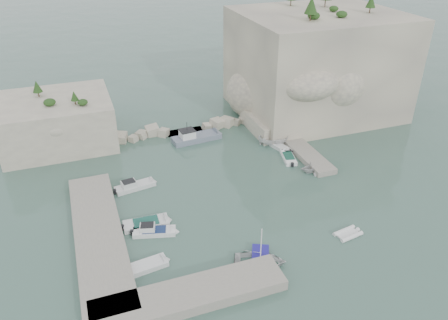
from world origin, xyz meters
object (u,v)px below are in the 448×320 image
object	(u,v)px
motorboat_a	(135,188)
work_boat	(197,140)
motorboat_d	(155,234)
tender_east_d	(273,145)
motorboat_c	(146,225)
inflatable_dinghy	(348,235)
tender_east_a	(311,172)
rowboat	(260,264)
motorboat_e	(149,267)
tender_east_c	(281,149)
tender_east_b	(288,159)

from	to	relation	value
motorboat_a	work_boat	world-z (taller)	work_boat
motorboat_d	work_boat	size ratio (longest dim) A/B	0.61
tender_east_d	motorboat_c	bearing A→B (deg)	143.07
inflatable_dinghy	tender_east_a	bearing A→B (deg)	67.93
rowboat	tender_east_a	bearing A→B (deg)	-19.47
motorboat_e	motorboat_a	size ratio (longest dim) A/B	0.73
motorboat_e	motorboat_d	distance (m)	5.26
rowboat	motorboat_d	bearing A→B (deg)	72.42
motorboat_e	rowboat	world-z (taller)	rowboat
motorboat_a	tender_east_d	size ratio (longest dim) A/B	1.22
motorboat_c	rowboat	world-z (taller)	rowboat
rowboat	work_boat	xyz separation A→B (m)	(1.95, 28.75, 0.00)
inflatable_dinghy	tender_east_d	distance (m)	22.34
tender_east_c	work_boat	xyz separation A→B (m)	(-11.09, 7.20, 0.00)
motorboat_d	inflatable_dinghy	bearing A→B (deg)	-5.43
motorboat_a	rowboat	bearing A→B (deg)	-72.13
tender_east_a	work_boat	size ratio (longest dim) A/B	0.37
motorboat_c	tender_east_b	size ratio (longest dim) A/B	1.22
motorboat_e	tender_east_c	bearing A→B (deg)	29.73
motorboat_d	motorboat_a	bearing A→B (deg)	107.36
rowboat	tender_east_d	distance (m)	26.31
motorboat_a	rowboat	distance (m)	20.66
motorboat_c	inflatable_dinghy	size ratio (longest dim) A/B	1.74
motorboat_e	work_boat	bearing A→B (deg)	55.78
tender_east_c	work_boat	world-z (taller)	work_boat
inflatable_dinghy	motorboat_c	bearing A→B (deg)	146.24
inflatable_dinghy	tender_east_b	xyz separation A→B (m)	(1.69, 17.54, 0.00)
tender_east_a	tender_east_b	world-z (taller)	tender_east_a
inflatable_dinghy	tender_east_b	world-z (taller)	tender_east_b
motorboat_d	tender_east_b	size ratio (longest dim) A/B	1.12
motorboat_a	tender_east_a	distance (m)	23.83
motorboat_e	motorboat_c	bearing A→B (deg)	73.27
motorboat_d	rowboat	size ratio (longest dim) A/B	0.98
motorboat_d	tender_east_d	distance (m)	26.14
rowboat	work_boat	size ratio (longest dim) A/B	0.63
tender_east_b	work_boat	xyz separation A→B (m)	(-10.74, 10.33, 0.00)
motorboat_a	work_boat	xyz separation A→B (m)	(11.45, 10.40, 0.00)
motorboat_c	rowboat	distance (m)	14.02
motorboat_d	tender_east_b	world-z (taller)	motorboat_d
motorboat_e	rowboat	xyz separation A→B (m)	(10.73, -3.38, 0.00)
tender_east_d	motorboat_a	bearing A→B (deg)	125.01
motorboat_a	motorboat_c	bearing A→B (deg)	-100.55
motorboat_e	motorboat_d	size ratio (longest dim) A/B	0.80
motorboat_c	inflatable_dinghy	xyz separation A→B (m)	(20.65, -9.29, 0.00)
motorboat_c	tender_east_a	bearing A→B (deg)	11.65
tender_east_c	tender_east_d	world-z (taller)	tender_east_d
tender_east_b	work_boat	world-z (taller)	work_boat
tender_east_c	inflatable_dinghy	bearing A→B (deg)	157.35
motorboat_e	inflatable_dinghy	size ratio (longest dim) A/B	1.28
motorboat_e	motorboat_d	bearing A→B (deg)	64.17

